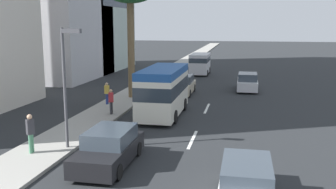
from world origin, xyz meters
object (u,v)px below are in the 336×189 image
car_lead (182,85)px  street_lamp (67,73)px  car_sixth (246,184)px  pedestrian_near_lamp (107,92)px  pedestrian_mid_block (111,100)px  van_third (200,63)px  car_second (109,148)px  car_fifth (247,82)px  pedestrian_by_tree (30,131)px  minibus_fourth (163,90)px

car_lead → street_lamp: street_lamp is taller
car_sixth → pedestrian_near_lamp: bearing=35.6°
car_sixth → pedestrian_mid_block: (10.96, 8.56, 0.29)m
car_sixth → pedestrian_mid_block: bearing=38.0°
van_third → car_lead: bearing=-0.1°
pedestrian_mid_block → car_sixth: bearing=108.2°
car_second → car_fifth: 20.78m
pedestrian_by_tree → car_sixth: bearing=108.0°
car_sixth → pedestrian_by_tree: size_ratio=2.61×
car_lead → minibus_fourth: (-8.10, -0.12, 0.97)m
minibus_fourth → pedestrian_by_tree: (-8.74, 4.25, -0.57)m
van_third → street_lamp: 29.03m
car_lead → pedestrian_mid_block: (-8.89, 3.17, 0.29)m
car_second → pedestrian_by_tree: bearing=-95.5°
car_lead → car_second: bearing=-0.9°
pedestrian_mid_block → street_lamp: (-6.87, -0.39, 2.66)m
car_lead → pedestrian_mid_block: size_ratio=2.76×
car_second → street_lamp: size_ratio=0.81×
car_lead → car_fifth: (2.75, -5.51, 0.00)m
car_second → van_third: bearing=179.4°
car_second → van_third: size_ratio=0.98×
car_second → pedestrian_near_lamp: (11.21, 4.25, 0.28)m
car_sixth → street_lamp: (4.10, 8.17, 2.95)m
car_fifth → pedestrian_by_tree: size_ratio=2.43×
van_third → pedestrian_mid_block: bearing=-8.3°
minibus_fourth → pedestrian_near_lamp: (2.11, 4.65, -0.71)m
pedestrian_by_tree → street_lamp: street_lamp is taller
pedestrian_near_lamp → pedestrian_by_tree: bearing=-86.4°
van_third → car_sixth: (-32.90, -5.36, -0.65)m
car_lead → pedestrian_near_lamp: pedestrian_near_lamp is taller
car_second → car_fifth: size_ratio=1.04×
pedestrian_near_lamp → pedestrian_mid_block: 3.20m
car_sixth → pedestrian_near_lamp: 17.05m
van_third → minibus_fourth: minibus_fourth is taller
minibus_fourth → car_sixth: minibus_fourth is taller
car_lead → minibus_fourth: 8.16m
van_third → car_sixth: 33.34m
pedestrian_by_tree → street_lamp: bearing=164.1°
car_lead → street_lamp: size_ratio=0.80×
car_fifth → pedestrian_near_lamp: size_ratio=2.75×
car_lead → car_fifth: bearing=116.5°
car_second → car_sixth: 6.26m
car_sixth → street_lamp: 9.60m
pedestrian_mid_block → car_second: bearing=89.4°
van_third → car_fifth: (-10.30, -5.48, -0.64)m
minibus_fourth → car_fifth: size_ratio=1.48×
pedestrian_by_tree → car_lead: bearing=-158.2°
pedestrian_near_lamp → pedestrian_by_tree: (-10.84, -0.40, 0.13)m
car_sixth → car_second: bearing=65.0°
car_second → car_sixth: size_ratio=0.97×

